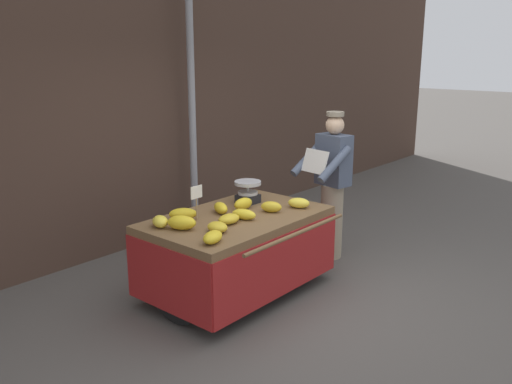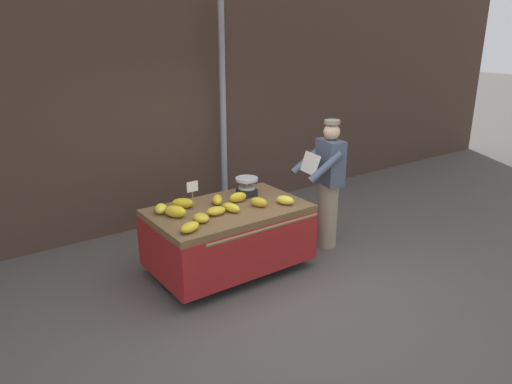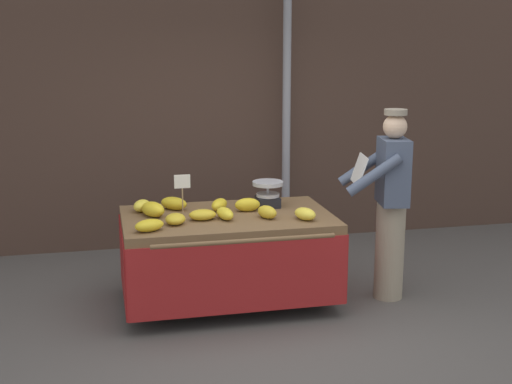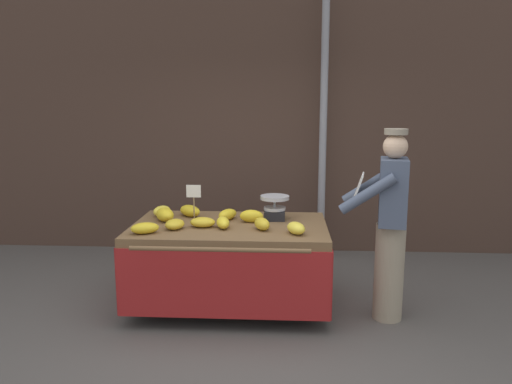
{
  "view_description": "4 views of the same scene",
  "coord_description": "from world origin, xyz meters",
  "px_view_note": "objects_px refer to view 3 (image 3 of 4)",
  "views": [
    {
      "loc": [
        -3.96,
        -2.67,
        2.38
      ],
      "look_at": [
        0.08,
        0.77,
        0.99
      ],
      "focal_mm": 38.07,
      "sensor_mm": 36.0,
      "label": 1
    },
    {
      "loc": [
        -3.01,
        -3.67,
        2.77
      ],
      "look_at": [
        0.07,
        0.62,
        0.98
      ],
      "focal_mm": 33.49,
      "sensor_mm": 36.0,
      "label": 2
    },
    {
      "loc": [
        -1.28,
        -4.97,
        2.33
      ],
      "look_at": [
        -0.0,
        0.65,
        1.03
      ],
      "focal_mm": 48.61,
      "sensor_mm": 36.0,
      "label": 3
    },
    {
      "loc": [
        0.27,
        -3.69,
        1.94
      ],
      "look_at": [
        0.0,
        0.88,
        1.1
      ],
      "focal_mm": 34.58,
      "sensor_mm": 36.0,
      "label": 4
    }
  ],
  "objects_px": {
    "banana_bunch_9": "(305,214)",
    "banana_bunch_1": "(149,225)",
    "street_pole": "(287,100)",
    "weighing_scale": "(268,194)",
    "banana_bunch_4": "(247,205)",
    "banana_bunch_8": "(202,215)",
    "banana_bunch_0": "(174,203)",
    "banana_bunch_10": "(175,219)",
    "price_sign": "(182,185)",
    "banana_bunch_6": "(225,214)",
    "banana_bunch_2": "(153,209)",
    "banana_bunch_3": "(219,205)",
    "vendor_person": "(390,204)",
    "banana_cart": "(228,238)",
    "banana_bunch_7": "(267,212)",
    "banana_bunch_5": "(142,206)"
  },
  "relations": [
    {
      "from": "banana_bunch_0",
      "to": "banana_bunch_6",
      "type": "relative_size",
      "value": 1.06
    },
    {
      "from": "street_pole",
      "to": "banana_bunch_10",
      "type": "height_order",
      "value": "street_pole"
    },
    {
      "from": "street_pole",
      "to": "banana_cart",
      "type": "xyz_separation_m",
      "value": [
        -0.97,
        -1.64,
        -1.04
      ]
    },
    {
      "from": "banana_bunch_8",
      "to": "banana_bunch_4",
      "type": "bearing_deg",
      "value": 25.6
    },
    {
      "from": "banana_bunch_2",
      "to": "banana_bunch_8",
      "type": "relative_size",
      "value": 1.15
    },
    {
      "from": "banana_bunch_5",
      "to": "banana_bunch_1",
      "type": "bearing_deg",
      "value": -88.73
    },
    {
      "from": "banana_bunch_1",
      "to": "weighing_scale",
      "type": "bearing_deg",
      "value": 27.73
    },
    {
      "from": "banana_bunch_9",
      "to": "street_pole",
      "type": "bearing_deg",
      "value": 79.47
    },
    {
      "from": "banana_bunch_7",
      "to": "banana_bunch_4",
      "type": "bearing_deg",
      "value": 112.33
    },
    {
      "from": "banana_bunch_4",
      "to": "banana_bunch_6",
      "type": "height_order",
      "value": "banana_bunch_4"
    },
    {
      "from": "banana_bunch_2",
      "to": "banana_bunch_3",
      "type": "bearing_deg",
      "value": 8.28
    },
    {
      "from": "banana_bunch_5",
      "to": "street_pole",
      "type": "bearing_deg",
      "value": 38.63
    },
    {
      "from": "weighing_scale",
      "to": "banana_bunch_7",
      "type": "height_order",
      "value": "weighing_scale"
    },
    {
      "from": "vendor_person",
      "to": "street_pole",
      "type": "bearing_deg",
      "value": 104.38
    },
    {
      "from": "banana_bunch_8",
      "to": "banana_bunch_6",
      "type": "bearing_deg",
      "value": -5.91
    },
    {
      "from": "banana_cart",
      "to": "banana_bunch_8",
      "type": "relative_size",
      "value": 8.0
    },
    {
      "from": "weighing_scale",
      "to": "banana_bunch_10",
      "type": "relative_size",
      "value": 1.36
    },
    {
      "from": "banana_bunch_0",
      "to": "banana_bunch_10",
      "type": "xyz_separation_m",
      "value": [
        -0.04,
        -0.5,
        -0.01
      ]
    },
    {
      "from": "banana_bunch_6",
      "to": "banana_bunch_7",
      "type": "relative_size",
      "value": 1.18
    },
    {
      "from": "street_pole",
      "to": "banana_bunch_5",
      "type": "xyz_separation_m",
      "value": [
        -1.68,
        -1.35,
        -0.78
      ]
    },
    {
      "from": "price_sign",
      "to": "banana_bunch_3",
      "type": "bearing_deg",
      "value": 0.71
    },
    {
      "from": "street_pole",
      "to": "banana_bunch_5",
      "type": "relative_size",
      "value": 16.13
    },
    {
      "from": "banana_cart",
      "to": "banana_bunch_2",
      "type": "height_order",
      "value": "banana_bunch_2"
    },
    {
      "from": "banana_bunch_4",
      "to": "banana_bunch_7",
      "type": "height_order",
      "value": "banana_bunch_4"
    },
    {
      "from": "price_sign",
      "to": "banana_bunch_3",
      "type": "distance_m",
      "value": 0.38
    },
    {
      "from": "banana_bunch_0",
      "to": "banana_cart",
      "type": "bearing_deg",
      "value": -35.05
    },
    {
      "from": "banana_bunch_4",
      "to": "vendor_person",
      "type": "xyz_separation_m",
      "value": [
        1.24,
        -0.26,
        0.0
      ]
    },
    {
      "from": "price_sign",
      "to": "banana_bunch_3",
      "type": "relative_size",
      "value": 1.4
    },
    {
      "from": "banana_cart",
      "to": "banana_bunch_10",
      "type": "distance_m",
      "value": 0.57
    },
    {
      "from": "weighing_scale",
      "to": "banana_bunch_1",
      "type": "distance_m",
      "value": 1.26
    },
    {
      "from": "street_pole",
      "to": "vendor_person",
      "type": "height_order",
      "value": "street_pole"
    },
    {
      "from": "street_pole",
      "to": "banana_bunch_9",
      "type": "height_order",
      "value": "street_pole"
    },
    {
      "from": "banana_bunch_9",
      "to": "banana_bunch_1",
      "type": "bearing_deg",
      "value": -177.22
    },
    {
      "from": "banana_bunch_3",
      "to": "banana_bunch_9",
      "type": "height_order",
      "value": "banana_bunch_3"
    },
    {
      "from": "banana_cart",
      "to": "weighing_scale",
      "type": "bearing_deg",
      "value": 28.13
    },
    {
      "from": "banana_bunch_1",
      "to": "banana_bunch_9",
      "type": "bearing_deg",
      "value": 2.78
    },
    {
      "from": "street_pole",
      "to": "banana_bunch_3",
      "type": "relative_size",
      "value": 13.49
    },
    {
      "from": "banana_bunch_8",
      "to": "vendor_person",
      "type": "xyz_separation_m",
      "value": [
        1.67,
        -0.05,
        0.02
      ]
    },
    {
      "from": "price_sign",
      "to": "banana_bunch_1",
      "type": "bearing_deg",
      "value": -121.68
    },
    {
      "from": "banana_bunch_2",
      "to": "banana_bunch_6",
      "type": "xyz_separation_m",
      "value": [
        0.59,
        -0.23,
        -0.01
      ]
    },
    {
      "from": "price_sign",
      "to": "banana_bunch_10",
      "type": "distance_m",
      "value": 0.44
    },
    {
      "from": "banana_bunch_6",
      "to": "banana_bunch_9",
      "type": "xyz_separation_m",
      "value": [
        0.66,
        -0.17,
        0.0
      ]
    },
    {
      "from": "street_pole",
      "to": "banana_bunch_3",
      "type": "xyz_separation_m",
      "value": [
        -1.01,
        -1.46,
        -0.78
      ]
    },
    {
      "from": "banana_bunch_1",
      "to": "banana_bunch_2",
      "type": "height_order",
      "value": "banana_bunch_2"
    },
    {
      "from": "banana_bunch_0",
      "to": "banana_bunch_10",
      "type": "distance_m",
      "value": 0.5
    },
    {
      "from": "banana_bunch_5",
      "to": "banana_bunch_6",
      "type": "height_order",
      "value": "banana_bunch_5"
    },
    {
      "from": "banana_bunch_4",
      "to": "banana_bunch_8",
      "type": "distance_m",
      "value": 0.48
    },
    {
      "from": "banana_bunch_3",
      "to": "banana_bunch_5",
      "type": "relative_size",
      "value": 1.2
    },
    {
      "from": "banana_bunch_7",
      "to": "banana_bunch_1",
      "type": "bearing_deg",
      "value": -169.69
    },
    {
      "from": "banana_bunch_2",
      "to": "banana_bunch_8",
      "type": "xyz_separation_m",
      "value": [
        0.4,
        -0.21,
        -0.02
      ]
    }
  ]
}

